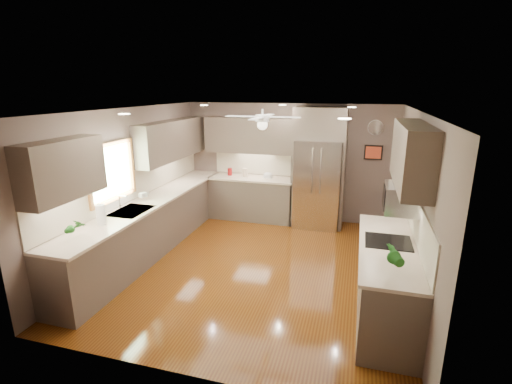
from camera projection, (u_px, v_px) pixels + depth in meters
The scene contains 26 objects.
floor at pixel (257, 266), 6.07m from camera, with size 5.00×5.00×0.00m, color #492109.
ceiling at pixel (257, 110), 5.39m from camera, with size 5.00×5.00×0.00m, color white.
wall_back at pixel (288, 162), 8.04m from camera, with size 4.50×4.50×0.00m, color #65544D.
wall_front at pixel (184, 264), 3.41m from camera, with size 4.50×4.50×0.00m, color #65544D.
wall_left at pixel (130, 183), 6.31m from camera, with size 5.00×5.00×0.00m, color #65544D.
wall_right at pixel (413, 205), 5.14m from camera, with size 5.00×5.00×0.00m, color #65544D.
canister_a at pixel (230, 172), 8.19m from camera, with size 0.10×0.10×0.16m, color maroon.
canister_c at pixel (245, 173), 8.06m from camera, with size 0.12×0.12×0.19m, color #C4B093.
soap_bottle at pixel (144, 195), 6.40m from camera, with size 0.08×0.09×0.18m, color white.
potted_plant_left at pixel (74, 227), 4.72m from camera, with size 0.18×0.12×0.33m, color #1B5719.
potted_plant_right at pixel (395, 256), 3.89m from camera, with size 0.19×0.15×0.34m, color #1B5719.
bowl at pixel (268, 177), 7.93m from camera, with size 0.20×0.20×0.05m, color #C4B093.
left_run at pixel (154, 224), 6.58m from camera, with size 0.65×4.70×1.45m.
back_run at pixel (252, 197), 8.17m from camera, with size 1.85×0.65×1.45m.
uppers at pixel (227, 144), 6.41m from camera, with size 4.50×4.70×0.95m.
window at pixel (111, 172), 5.76m from camera, with size 0.05×1.12×0.92m.
sink at pixel (131, 213), 5.86m from camera, with size 0.50×0.70×0.32m.
refrigerator at pixel (318, 170), 7.56m from camera, with size 1.06×0.75×2.45m.
right_run at pixel (387, 278), 4.69m from camera, with size 0.70×2.20×1.45m.
microwave at pixel (401, 198), 4.63m from camera, with size 0.43×0.55×0.34m.
ceiling_fan at pixel (262, 120), 5.71m from camera, with size 1.18×1.18×0.32m.
recessed_lights at pixel (262, 109), 5.77m from camera, with size 2.84×3.14×0.01m.
wall_clock at pixel (375, 128), 7.35m from camera, with size 0.30×0.03×0.30m.
framed_print at pixel (373, 152), 7.48m from camera, with size 0.36×0.03×0.30m.
stool at pixel (372, 236), 6.66m from camera, with size 0.41×0.41×0.47m.
paper_towel at pixel (101, 215), 5.23m from camera, with size 0.13×0.13×0.32m.
Camera 1 is at (1.48, -5.31, 2.81)m, focal length 26.00 mm.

